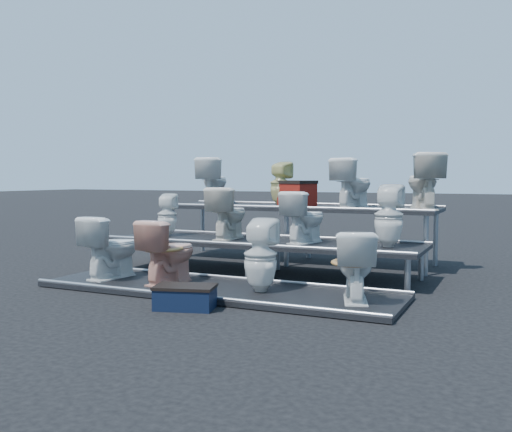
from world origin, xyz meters
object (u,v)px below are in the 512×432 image
at_px(toilet_5, 228,213).
at_px(toilet_6, 305,217).
at_px(toilet_1, 169,251).
at_px(red_crate, 297,195).
at_px(toilet_10, 353,183).
at_px(step_stool, 185,299).
at_px(toilet_9, 280,184).
at_px(toilet_0, 111,247).
at_px(toilet_2, 261,255).
at_px(toilet_11, 424,181).
at_px(toilet_3, 355,265).
at_px(toilet_8, 213,181).
at_px(toilet_7, 389,216).
at_px(toilet_4, 167,215).

relative_size(toilet_5, toilet_6, 1.06).
distance_m(toilet_1, red_crate, 2.70).
relative_size(toilet_10, step_stool, 1.26).
distance_m(toilet_6, toilet_9, 1.62).
xyz_separation_m(toilet_0, toilet_1, (0.84, 0.00, -0.01)).
relative_size(toilet_1, toilet_2, 0.94).
height_order(toilet_10, toilet_11, toilet_11).
relative_size(toilet_0, toilet_3, 1.07).
bearing_deg(toilet_3, toilet_1, -17.65).
bearing_deg(toilet_8, toilet_5, 112.59).
bearing_deg(toilet_1, toilet_7, -142.92).
height_order(toilet_5, toilet_7, toilet_7).
bearing_deg(toilet_2, toilet_9, -78.63).
height_order(toilet_7, red_crate, toilet_7).
relative_size(toilet_4, toilet_9, 0.88).
bearing_deg(toilet_3, step_stool, 11.06).
bearing_deg(toilet_0, toilet_10, -124.46).
bearing_deg(toilet_3, toilet_9, -71.53).
distance_m(toilet_6, red_crate, 1.40).
bearing_deg(toilet_2, toilet_7, -137.18).
relative_size(toilet_9, toilet_11, 0.89).
xyz_separation_m(toilet_0, step_stool, (1.58, -0.82, -0.34)).
bearing_deg(toilet_1, toilet_10, -112.30).
relative_size(toilet_7, toilet_8, 1.01).
bearing_deg(toilet_8, toilet_2, 114.20).
xyz_separation_m(toilet_0, toilet_5, (0.95, 1.30, 0.37)).
bearing_deg(red_crate, step_stool, -64.89).
bearing_deg(toilet_6, toilet_9, -41.35).
bearing_deg(toilet_6, step_stool, 91.83).
bearing_deg(toilet_5, toilet_3, 146.98).
xyz_separation_m(toilet_0, toilet_11, (3.35, 2.60, 0.80)).
relative_size(toilet_6, toilet_7, 0.87).
height_order(toilet_5, red_crate, red_crate).
distance_m(toilet_0, toilet_5, 1.65).
distance_m(toilet_8, toilet_10, 2.35).
xyz_separation_m(toilet_11, step_stool, (-1.77, -3.42, -1.15)).
xyz_separation_m(toilet_3, toilet_11, (0.27, 2.60, 0.83)).
relative_size(toilet_5, step_stool, 1.24).
bearing_deg(toilet_3, toilet_11, -113.47).
height_order(toilet_0, toilet_4, toilet_4).
relative_size(toilet_1, toilet_3, 1.05).
xyz_separation_m(toilet_1, toilet_7, (2.30, 1.30, 0.41)).
bearing_deg(red_crate, toilet_7, -13.65).
xyz_separation_m(toilet_6, red_crate, (-0.58, 1.25, 0.24)).
xyz_separation_m(toilet_1, red_crate, (0.64, 2.55, 0.60)).
distance_m(toilet_8, toilet_9, 1.20).
xyz_separation_m(toilet_7, toilet_10, (-0.80, 1.30, 0.38)).
relative_size(toilet_8, step_stool, 1.32).
xyz_separation_m(toilet_2, toilet_4, (-2.07, 1.30, 0.31)).
distance_m(toilet_8, step_stool, 3.94).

